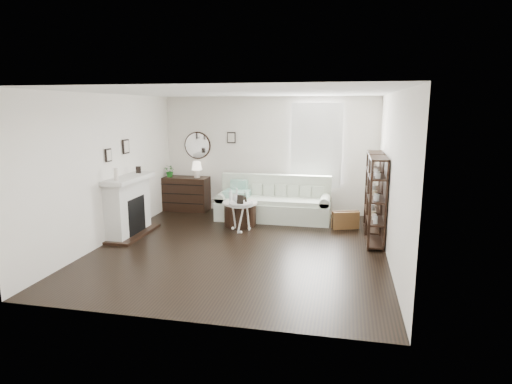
% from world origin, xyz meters
% --- Properties ---
extents(room, '(5.50, 5.50, 5.50)m').
position_xyz_m(room, '(0.73, 2.70, 1.60)').
color(room, black).
rests_on(room, ground).
extents(fireplace, '(0.50, 1.40, 1.84)m').
position_xyz_m(fireplace, '(-2.32, 0.30, 0.54)').
color(fireplace, silver).
rests_on(fireplace, ground).
extents(shelf_unit_far, '(0.30, 0.80, 1.60)m').
position_xyz_m(shelf_unit_far, '(2.33, 1.55, 0.80)').
color(shelf_unit_far, black).
rests_on(shelf_unit_far, ground).
extents(shelf_unit_near, '(0.30, 0.80, 1.60)m').
position_xyz_m(shelf_unit_near, '(2.33, 0.65, 0.80)').
color(shelf_unit_near, black).
rests_on(shelf_unit_near, ground).
extents(sofa, '(2.49, 0.86, 0.97)m').
position_xyz_m(sofa, '(0.23, 2.08, 0.32)').
color(sofa, beige).
rests_on(sofa, ground).
extents(quilt, '(0.56, 0.46, 0.14)m').
position_xyz_m(quilt, '(-0.58, 1.95, 0.57)').
color(quilt, '#2A9A72').
rests_on(quilt, sofa).
extents(suitcase, '(0.57, 0.35, 0.36)m').
position_xyz_m(suitcase, '(1.81, 1.62, 0.18)').
color(suitcase, brown).
rests_on(suitcase, ground).
extents(dresser, '(1.22, 0.52, 0.81)m').
position_xyz_m(dresser, '(-2.04, 2.47, 0.41)').
color(dresser, black).
rests_on(dresser, ground).
extents(table_lamp, '(0.30, 0.30, 0.39)m').
position_xyz_m(table_lamp, '(-1.69, 2.47, 1.00)').
color(table_lamp, white).
rests_on(table_lamp, dresser).
extents(potted_plant, '(0.31, 0.28, 0.29)m').
position_xyz_m(potted_plant, '(-2.35, 2.42, 0.96)').
color(potted_plant, '#1C621C').
rests_on(potted_plant, dresser).
extents(drum_table, '(0.73, 0.73, 0.51)m').
position_xyz_m(drum_table, '(-0.37, 1.40, 0.26)').
color(drum_table, black).
rests_on(drum_table, ground).
extents(pedestal_table, '(0.49, 0.49, 0.59)m').
position_xyz_m(pedestal_table, '(-0.25, 0.99, 0.54)').
color(pedestal_table, white).
rests_on(pedestal_table, ground).
extents(eiffel_drum, '(0.13, 0.13, 0.21)m').
position_xyz_m(eiffel_drum, '(-0.29, 1.45, 0.61)').
color(eiffel_drum, black).
rests_on(eiffel_drum, drum_table).
extents(bottle_drum, '(0.07, 0.07, 0.29)m').
position_xyz_m(bottle_drum, '(-0.55, 1.32, 0.65)').
color(bottle_drum, silver).
rests_on(bottle_drum, drum_table).
extents(card_frame_drum, '(0.16, 0.10, 0.20)m').
position_xyz_m(card_frame_drum, '(-0.42, 1.22, 0.61)').
color(card_frame_drum, silver).
rests_on(card_frame_drum, drum_table).
extents(eiffel_ped, '(0.13, 0.13, 0.19)m').
position_xyz_m(eiffel_ped, '(-0.15, 1.02, 0.69)').
color(eiffel_ped, black).
rests_on(eiffel_ped, pedestal_table).
extents(flask_ped, '(0.15, 0.15, 0.28)m').
position_xyz_m(flask_ped, '(-0.34, 1.01, 0.73)').
color(flask_ped, silver).
rests_on(flask_ped, pedestal_table).
extents(card_frame_ped, '(0.14, 0.06, 0.18)m').
position_xyz_m(card_frame_ped, '(-0.23, 0.86, 0.68)').
color(card_frame_ped, black).
rests_on(card_frame_ped, pedestal_table).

